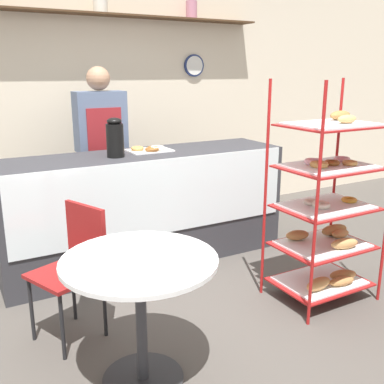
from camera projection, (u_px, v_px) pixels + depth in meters
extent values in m
plane|color=#4C4742|center=(225.00, 327.00, 3.04)|extent=(14.00, 14.00, 0.00)
cube|color=beige|center=(101.00, 102.00, 4.75)|extent=(10.00, 0.06, 2.70)
cube|color=#4C331E|center=(101.00, 14.00, 4.40)|extent=(3.56, 0.24, 0.02)
cylinder|color=silver|center=(100.00, 5.00, 4.37)|extent=(0.14, 0.14, 0.15)
cylinder|color=#CC7F99|center=(191.00, 10.00, 4.85)|extent=(0.12, 0.12, 0.18)
cylinder|color=navy|center=(194.00, 66.00, 5.13)|extent=(0.24, 0.03, 0.24)
cylinder|color=white|center=(195.00, 66.00, 5.11)|extent=(0.21, 0.00, 0.21)
cube|color=#333338|center=(146.00, 207.00, 4.02)|extent=(2.53, 0.66, 0.99)
cube|color=silver|center=(161.00, 197.00, 3.69)|extent=(2.43, 0.01, 0.63)
cylinder|color=#A51919|center=(316.00, 211.00, 2.86)|extent=(0.02, 0.02, 1.62)
cylinder|color=#A51919|center=(265.00, 192.00, 3.30)|extent=(0.02, 0.02, 1.62)
cylinder|color=#A51919|center=(335.00, 181.00, 3.63)|extent=(0.02, 0.02, 1.62)
cube|color=#A51919|center=(319.00, 282.00, 3.42)|extent=(0.67, 0.50, 0.01)
cube|color=silver|center=(320.00, 280.00, 3.42)|extent=(0.60, 0.44, 0.01)
ellipsoid|color=#B27F47|center=(342.00, 281.00, 3.32)|extent=(0.23, 0.11, 0.07)
ellipsoid|color=#B27F47|center=(343.00, 275.00, 3.41)|extent=(0.23, 0.15, 0.08)
ellipsoid|color=tan|center=(318.00, 284.00, 3.25)|extent=(0.25, 0.12, 0.09)
cube|color=#A51919|center=(322.00, 245.00, 3.35)|extent=(0.67, 0.50, 0.01)
cube|color=silver|center=(323.00, 244.00, 3.34)|extent=(0.60, 0.44, 0.01)
ellipsoid|color=tan|center=(340.00, 233.00, 3.45)|extent=(0.16, 0.09, 0.06)
ellipsoid|color=#B27F47|center=(334.00, 230.00, 3.49)|extent=(0.24, 0.10, 0.09)
ellipsoid|color=#B27F47|center=(297.00, 235.00, 3.40)|extent=(0.20, 0.14, 0.07)
ellipsoid|color=tan|center=(344.00, 244.00, 3.23)|extent=(0.23, 0.13, 0.08)
cube|color=#A51919|center=(325.00, 207.00, 3.27)|extent=(0.67, 0.50, 0.01)
cube|color=silver|center=(326.00, 206.00, 3.27)|extent=(0.60, 0.44, 0.01)
torus|color=silver|center=(311.00, 202.00, 3.28)|extent=(0.11, 0.11, 0.03)
torus|color=silver|center=(321.00, 205.00, 3.20)|extent=(0.13, 0.13, 0.04)
torus|color=gold|center=(349.00, 200.00, 3.34)|extent=(0.11, 0.11, 0.03)
cube|color=#A51919|center=(329.00, 168.00, 3.19)|extent=(0.67, 0.50, 0.01)
cube|color=silver|center=(329.00, 166.00, 3.19)|extent=(0.60, 0.44, 0.01)
torus|color=#EAB2C1|center=(313.00, 162.00, 3.21)|extent=(0.13, 0.13, 0.04)
torus|color=tan|center=(319.00, 164.00, 3.11)|extent=(0.13, 0.13, 0.04)
torus|color=#EAB2C1|center=(342.00, 159.00, 3.33)|extent=(0.12, 0.12, 0.03)
torus|color=tan|center=(350.00, 163.00, 3.19)|extent=(0.11, 0.11, 0.03)
torus|color=brown|center=(332.00, 163.00, 3.19)|extent=(0.11, 0.11, 0.03)
cube|color=#A51919|center=(332.00, 126.00, 3.11)|extent=(0.67, 0.50, 0.01)
cube|color=silver|center=(332.00, 124.00, 3.11)|extent=(0.60, 0.44, 0.01)
ellipsoid|color=tan|center=(347.00, 119.00, 3.08)|extent=(0.16, 0.09, 0.06)
ellipsoid|color=olive|center=(340.00, 115.00, 3.29)|extent=(0.22, 0.13, 0.07)
cube|color=#282833|center=(104.00, 197.00, 4.44)|extent=(0.28, 0.19, 0.93)
cube|color=slate|center=(100.00, 121.00, 4.25)|extent=(0.47, 0.22, 0.56)
cube|color=maroon|center=(105.00, 133.00, 4.18)|extent=(0.33, 0.01, 0.47)
sphere|color=tan|center=(98.00, 78.00, 4.15)|extent=(0.22, 0.22, 0.22)
cylinder|color=#262628|center=(143.00, 378.00, 2.52)|extent=(0.45, 0.45, 0.02)
cylinder|color=#333338|center=(141.00, 322.00, 2.42)|extent=(0.06, 0.06, 0.69)
cylinder|color=white|center=(139.00, 261.00, 2.33)|extent=(0.83, 0.83, 0.02)
cylinder|color=black|center=(31.00, 309.00, 2.84)|extent=(0.02, 0.02, 0.44)
cylinder|color=black|center=(62.00, 327.00, 2.64)|extent=(0.02, 0.02, 0.44)
cylinder|color=black|center=(74.00, 290.00, 3.08)|extent=(0.02, 0.02, 0.44)
cylinder|color=black|center=(105.00, 305.00, 2.89)|extent=(0.02, 0.02, 0.44)
cube|color=maroon|center=(66.00, 274.00, 2.80)|extent=(0.49, 0.49, 0.03)
cube|color=maroon|center=(86.00, 235.00, 2.88)|extent=(0.16, 0.35, 0.40)
cylinder|color=black|center=(115.00, 141.00, 3.68)|extent=(0.14, 0.14, 0.27)
ellipsoid|color=black|center=(114.00, 121.00, 3.63)|extent=(0.12, 0.12, 0.06)
cube|color=white|center=(149.00, 150.00, 3.98)|extent=(0.37, 0.27, 0.01)
torus|color=tan|center=(137.00, 149.00, 3.94)|extent=(0.11, 0.11, 0.03)
torus|color=silver|center=(157.00, 148.00, 3.97)|extent=(0.13, 0.13, 0.03)
torus|color=brown|center=(152.00, 149.00, 3.91)|extent=(0.12, 0.12, 0.03)
torus|color=brown|center=(153.00, 148.00, 3.97)|extent=(0.11, 0.11, 0.03)
torus|color=brown|center=(138.00, 148.00, 3.96)|extent=(0.10, 0.10, 0.03)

